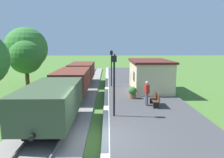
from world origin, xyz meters
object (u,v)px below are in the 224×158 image
(tree_trackside_far, at_px, (26,57))
(potted_planter, at_px, (133,92))
(bench_near_hut, at_px, (155,99))
(lamp_post_near, at_px, (114,73))
(station_hut, at_px, (150,75))
(person_waiting, at_px, (147,92))
(bench_down_platform, at_px, (136,77))
(tree_field_left, at_px, (26,49))
(freight_train, at_px, (72,82))
(lamp_post_far, at_px, (111,61))

(tree_trackside_far, bearing_deg, potted_planter, -14.69)
(bench_near_hut, relative_size, lamp_post_near, 0.41)
(station_hut, distance_m, potted_planter, 3.91)
(person_waiting, distance_m, tree_trackside_far, 10.94)
(person_waiting, bearing_deg, potted_planter, -83.73)
(bench_down_platform, relative_size, tree_field_left, 0.24)
(bench_near_hut, bearing_deg, lamp_post_near, -144.95)
(freight_train, height_order, potted_planter, freight_train)
(bench_near_hut, bearing_deg, freight_train, 153.44)
(freight_train, distance_m, tree_field_left, 9.45)
(person_waiting, height_order, lamp_post_near, lamp_post_near)
(freight_train, relative_size, potted_planter, 21.18)
(freight_train, xyz_separation_m, tree_field_left, (-6.09, 6.74, 2.61))
(lamp_post_far, bearing_deg, bench_near_hut, -67.85)
(freight_train, distance_m, potted_planter, 4.98)
(station_hut, bearing_deg, freight_train, -161.09)
(lamp_post_far, bearing_deg, tree_trackside_far, -160.91)
(freight_train, height_order, bench_down_platform, freight_train)
(station_hut, xyz_separation_m, bench_down_platform, (-0.64, 4.51, -0.93))
(bench_down_platform, relative_size, tree_trackside_far, 0.31)
(bench_near_hut, relative_size, tree_field_left, 0.24)
(bench_down_platform, bearing_deg, lamp_post_near, -103.63)
(lamp_post_far, bearing_deg, lamp_post_near, -90.00)
(person_waiting, height_order, lamp_post_far, lamp_post_far)
(bench_down_platform, distance_m, tree_field_left, 12.68)
(person_waiting, bearing_deg, bench_near_hut, 152.24)
(station_hut, distance_m, lamp_post_far, 4.09)
(freight_train, relative_size, bench_near_hut, 12.93)
(person_waiting, height_order, tree_trackside_far, tree_trackside_far)
(lamp_post_far, relative_size, tree_field_left, 0.59)
(person_waiting, bearing_deg, tree_field_left, -53.50)
(potted_planter, relative_size, tree_field_left, 0.14)
(potted_planter, bearing_deg, lamp_post_far, 107.68)
(bench_down_platform, distance_m, person_waiting, 9.80)
(tree_trackside_far, bearing_deg, bench_down_platform, 27.44)
(bench_near_hut, distance_m, potted_planter, 2.53)
(bench_down_platform, xyz_separation_m, tree_field_left, (-12.25, -0.09, 3.28))
(bench_near_hut, distance_m, tree_trackside_far, 11.62)
(freight_train, distance_m, tree_trackside_far, 4.86)
(freight_train, bearing_deg, bench_near_hut, -26.56)
(person_waiting, bearing_deg, tree_trackside_far, -37.97)
(lamp_post_far, bearing_deg, potted_planter, -72.32)
(person_waiting, height_order, tree_field_left, tree_field_left)
(lamp_post_near, bearing_deg, tree_field_left, 128.26)
(bench_near_hut, xyz_separation_m, bench_down_platform, (0.00, 9.92, 0.00))
(freight_train, relative_size, lamp_post_near, 5.24)
(bench_down_platform, bearing_deg, tree_field_left, -179.56)
(freight_train, bearing_deg, potted_planter, -10.76)
(bench_near_hut, xyz_separation_m, person_waiting, (-0.58, 0.14, 0.46))
(station_hut, height_order, lamp_post_near, lamp_post_near)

